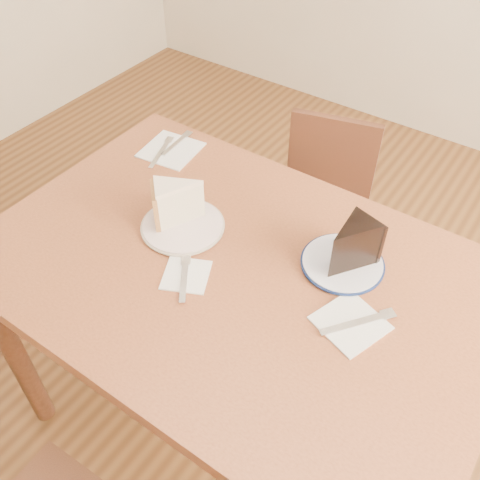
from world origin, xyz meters
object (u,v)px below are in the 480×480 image
(chair_far, at_px, (319,214))
(plate_navy, at_px, (342,263))
(carrot_cake, at_px, (181,203))
(chocolate_cake, at_px, (348,249))
(table, at_px, (236,294))
(plate_cream, at_px, (183,226))

(chair_far, distance_m, plate_navy, 0.67)
(carrot_cake, height_order, chocolate_cake, chocolate_cake)
(table, relative_size, plate_navy, 6.47)
(chair_far, xyz_separation_m, carrot_cake, (-0.11, -0.58, 0.41))
(table, xyz_separation_m, chocolate_cake, (0.21, 0.14, 0.16))
(table, xyz_separation_m, carrot_cake, (-0.20, 0.05, 0.16))
(chair_far, distance_m, chocolate_cake, 0.71)
(table, bearing_deg, carrot_cake, 165.24)
(plate_navy, bearing_deg, carrot_cake, -166.73)
(table, distance_m, chocolate_cake, 0.30)
(plate_navy, distance_m, chocolate_cake, 0.06)
(plate_cream, xyz_separation_m, carrot_cake, (-0.02, 0.02, 0.06))
(carrot_cake, bearing_deg, plate_navy, 58.16)
(carrot_cake, bearing_deg, chocolate_cake, 57.08)
(table, relative_size, carrot_cake, 10.36)
(chocolate_cake, bearing_deg, plate_navy, -16.97)
(plate_navy, relative_size, carrot_cake, 1.60)
(carrot_cake, xyz_separation_m, chocolate_cake, (0.41, 0.09, 0.00))
(table, relative_size, chair_far, 1.65)
(plate_navy, bearing_deg, chair_far, 120.63)
(chair_far, distance_m, plate_cream, 0.70)
(plate_cream, height_order, plate_navy, same)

